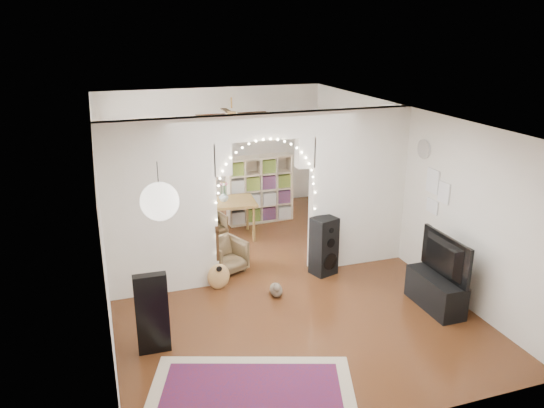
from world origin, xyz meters
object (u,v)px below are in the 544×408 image
object	(u,v)px
floor_speaker	(324,246)
bookcase	(260,189)
dining_chair_left	(225,256)
dining_chair_right	(213,224)
media_console	(435,292)
dining_table	(224,205)
acoustic_guitar	(218,266)

from	to	relation	value
floor_speaker	bookcase	size ratio (longest dim) A/B	0.70
bookcase	dining_chair_left	distance (m)	2.54
dining_chair_right	media_console	bearing A→B (deg)	-71.23
dining_table	dining_chair_right	xyz separation A→B (m)	(-0.18, 0.24, -0.47)
bookcase	dining_chair_left	bearing A→B (deg)	-124.17
acoustic_guitar	floor_speaker	xyz separation A→B (m)	(1.80, -0.00, 0.10)
dining_table	dining_chair_left	size ratio (longest dim) A/B	2.05
acoustic_guitar	media_console	bearing A→B (deg)	-27.37
media_console	bookcase	size ratio (longest dim) A/B	0.71
media_console	dining_chair_left	distance (m)	3.42
floor_speaker	bookcase	xyz separation A→B (m)	(-0.26, 2.75, 0.22)
acoustic_guitar	dining_chair_left	bearing A→B (deg)	68.37
dining_table	dining_chair_left	bearing A→B (deg)	-98.56
dining_chair_left	floor_speaker	bearing A→B (deg)	-44.18
bookcase	dining_chair_right	bearing A→B (deg)	-161.48
acoustic_guitar	media_console	xyz separation A→B (m)	(2.89, -1.57, -0.14)
bookcase	dining_table	bearing A→B (deg)	-147.24
media_console	floor_speaker	bearing A→B (deg)	124.89
dining_chair_left	media_console	bearing A→B (deg)	-62.29
dining_table	dining_chair_right	distance (m)	0.55
floor_speaker	dining_table	bearing A→B (deg)	101.95
floor_speaker	dining_chair_left	xyz separation A→B (m)	(-1.54, 0.60, -0.21)
media_console	dining_chair_right	world-z (taller)	media_console
acoustic_guitar	bookcase	world-z (taller)	bookcase
media_console	dining_chair_left	xyz separation A→B (m)	(-2.64, 2.17, 0.03)
acoustic_guitar	dining_chair_left	world-z (taller)	acoustic_guitar
floor_speaker	dining_table	xyz separation A→B (m)	(-1.19, 2.07, 0.19)
dining_table	dining_chair_right	bearing A→B (deg)	131.80
floor_speaker	media_console	distance (m)	1.93
acoustic_guitar	dining_chair_left	size ratio (longest dim) A/B	1.47
bookcase	floor_speaker	bearing A→B (deg)	-87.90
acoustic_guitar	media_console	size ratio (longest dim) A/B	0.90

